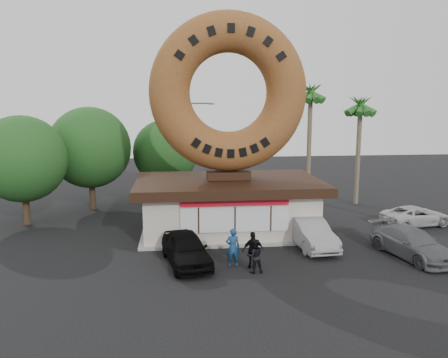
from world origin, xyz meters
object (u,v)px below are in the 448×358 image
object	(u,v)px
giant_donut	(229,93)
street_lamp	(192,145)
donut_shop	(228,203)
car_silver	(310,233)
car_white	(416,216)
car_grey	(412,243)
person_center	(255,256)
person_right	(253,250)
car_black	(186,249)
person_left	(233,248)

from	to	relation	value
giant_donut	street_lamp	distance (m)	10.93
donut_shop	street_lamp	xyz separation A→B (m)	(-1.86, 10.02, 2.72)
car_silver	car_white	xyz separation A→B (m)	(8.21, 3.45, -0.16)
car_grey	person_center	bearing A→B (deg)	176.24
person_right	car_black	xyz separation A→B (m)	(-3.18, 0.88, -0.11)
person_center	giant_donut	bearing A→B (deg)	-89.18
person_right	car_white	world-z (taller)	person_right
giant_donut	person_right	bearing A→B (deg)	-86.06
giant_donut	person_left	world-z (taller)	giant_donut
giant_donut	car_white	world-z (taller)	giant_donut
giant_donut	car_white	bearing A→B (deg)	-0.08
person_center	car_black	bearing A→B (deg)	-27.53
giant_donut	car_silver	xyz separation A→B (m)	(4.13, -3.47, -7.69)
donut_shop	person_right	world-z (taller)	donut_shop
person_right	car_white	size ratio (longest dim) A/B	0.40
person_center	car_grey	world-z (taller)	person_center
person_center	car_black	size ratio (longest dim) A/B	0.35
person_right	car_silver	bearing A→B (deg)	-148.76
person_left	car_silver	world-z (taller)	person_left
street_lamp	car_silver	world-z (taller)	street_lamp
giant_donut	car_black	bearing A→B (deg)	-116.69
car_silver	car_white	size ratio (longest dim) A/B	1.06
person_right	person_left	bearing A→B (deg)	-25.11
car_black	car_white	world-z (taller)	car_black
person_center	car_grey	xyz separation A→B (m)	(8.45, 1.26, -0.08)
person_center	person_right	distance (m)	0.59
car_black	car_white	xyz separation A→B (m)	(15.09, 5.44, -0.16)
donut_shop	person_right	size ratio (longest dim) A/B	6.22
giant_donut	person_left	xyz separation A→B (m)	(-0.50, -6.03, -7.52)
donut_shop	street_lamp	distance (m)	10.54
car_black	car_silver	world-z (taller)	car_silver
street_lamp	car_grey	size ratio (longest dim) A/B	1.59
person_left	car_white	size ratio (longest dim) A/B	0.42
car_silver	car_grey	xyz separation A→B (m)	(4.74, -2.20, -0.06)
car_black	car_white	size ratio (longest dim) A/B	1.02
donut_shop	person_left	bearing A→B (deg)	-94.77
giant_donut	person_center	distance (m)	10.34
car_white	car_grey	bearing A→B (deg)	138.25
car_white	car_silver	bearing A→B (deg)	102.62
car_black	car_silver	xyz separation A→B (m)	(6.88, 1.99, 0.00)
street_lamp	donut_shop	bearing A→B (deg)	-79.50
person_center	car_silver	bearing A→B (deg)	-139.65
street_lamp	person_right	size ratio (longest dim) A/B	4.45
car_black	car_silver	distance (m)	7.16
person_right	car_grey	distance (m)	8.46
car_black	car_grey	size ratio (longest dim) A/B	0.92
street_lamp	person_left	world-z (taller)	street_lamp
street_lamp	car_grey	world-z (taller)	street_lamp
car_grey	street_lamp	bearing A→B (deg)	112.14
person_left	person_right	distance (m)	0.99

